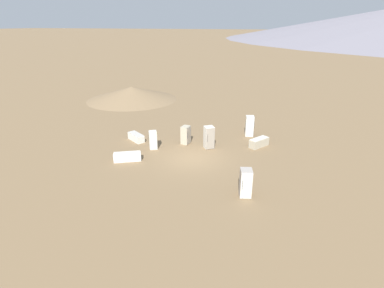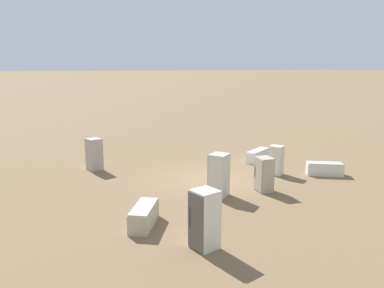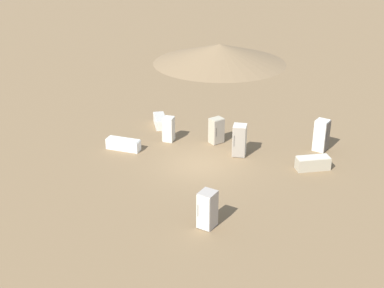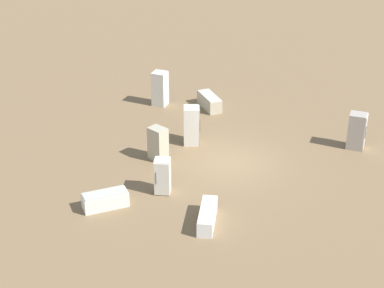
{
  "view_description": "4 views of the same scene",
  "coord_description": "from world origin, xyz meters",
  "views": [
    {
      "loc": [
        19.11,
        6.25,
        9.3
      ],
      "look_at": [
        0.76,
        0.22,
        1.48
      ],
      "focal_mm": 28.0,
      "sensor_mm": 36.0,
      "label": 1
    },
    {
      "loc": [
        -15.37,
        8.06,
        5.3
      ],
      "look_at": [
        -0.56,
        0.98,
        1.9
      ],
      "focal_mm": 35.0,
      "sensor_mm": 36.0,
      "label": 2
    },
    {
      "loc": [
        17.75,
        18.29,
        12.68
      ],
      "look_at": [
        0.73,
        0.13,
        1.47
      ],
      "focal_mm": 50.0,
      "sensor_mm": 36.0,
      "label": 3
    },
    {
      "loc": [
        12.67,
        -20.77,
        13.38
      ],
      "look_at": [
        -1.31,
        -0.87,
        0.89
      ],
      "focal_mm": 60.0,
      "sensor_mm": 36.0,
      "label": 4
    }
  ],
  "objects": [
    {
      "name": "discarded_fridge_5",
      "position": [
        -0.85,
        -3.55,
        0.73
      ],
      "size": [
        0.83,
        0.83,
        1.46
      ],
      "rotation": [
        0.0,
        0.0,
        3.67
      ],
      "color": "beige",
      "rests_on": "ground_plane"
    },
    {
      "name": "discarded_fridge_0",
      "position": [
        -1.98,
        -5.68,
        0.31
      ],
      "size": [
        1.5,
        1.82,
        0.63
      ],
      "rotation": [
        0.0,
        0.0,
        2.57
      ],
      "color": "silver",
      "rests_on": "ground_plane"
    },
    {
      "name": "ground_plane",
      "position": [
        0.0,
        0.0,
        0.0
      ],
      "size": [
        1000.0,
        1000.0,
        0.0
      ],
      "primitive_type": "plane",
      "color": "brown"
    },
    {
      "name": "discarded_fridge_2",
      "position": [
        -2.37,
        0.61,
        0.9
      ],
      "size": [
        0.99,
        0.99,
        1.79
      ],
      "rotation": [
        0.0,
        0.0,
        5.33
      ],
      "color": "beige",
      "rests_on": "ground_plane"
    },
    {
      "name": "discarded_fridge_3",
      "position": [
        3.92,
        4.49,
        0.83
      ],
      "size": [
        0.91,
        0.83,
        1.67
      ],
      "rotation": [
        0.0,
        0.0,
        4.98
      ],
      "color": "#A89E93",
      "rests_on": "ground_plane"
    },
    {
      "name": "discarded_fridge_4",
      "position": [
        -3.92,
        4.39,
        0.35
      ],
      "size": [
        1.83,
        1.51,
        0.7
      ],
      "rotation": [
        0.0,
        0.0,
        4.14
      ],
      "color": "#B2A88E",
      "rests_on": "ground_plane"
    },
    {
      "name": "discarded_fridge_1",
      "position": [
        -2.69,
        -1.45,
        0.75
      ],
      "size": [
        0.82,
        0.7,
        1.5
      ],
      "rotation": [
        0.0,
        0.0,
        6.15
      ],
      "color": "#B2A88E",
      "rests_on": "ground_plane"
    },
    {
      "name": "discarded_fridge_7",
      "position": [
        -6.23,
        3.28,
        0.9
      ],
      "size": [
        0.83,
        0.85,
        1.8
      ],
      "rotation": [
        0.0,
        0.0,
        0.23
      ],
      "color": "silver",
      "rests_on": "ground_plane"
    },
    {
      "name": "discarded_fridge_6",
      "position": [
        1.83,
        -4.36,
        0.32
      ],
      "size": [
        1.4,
        1.98,
        0.64
      ],
      "rotation": [
        0.0,
        0.0,
        3.62
      ],
      "color": "white",
      "rests_on": "ground_plane"
    }
  ]
}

